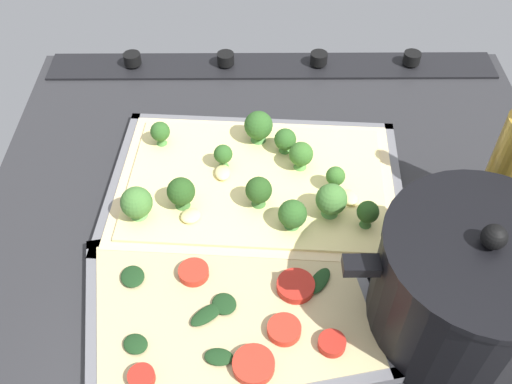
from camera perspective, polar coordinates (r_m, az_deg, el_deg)
ground_plane at (r=75.37cm, az=2.15°, el=-2.12°), size 75.98×67.96×3.00cm
stove_control_panel at (r=96.76cm, az=1.60°, el=12.55°), size 72.94×7.00×2.60cm
baking_tray_front at (r=75.72cm, az=-0.02°, el=0.35°), size 39.81×28.90×1.30cm
broccoli_pizza at (r=74.22cm, az=-0.08°, el=0.99°), size 37.26×26.34×6.00cm
baking_tray_back at (r=64.84cm, az=-2.45°, el=-11.35°), size 35.04×28.67×1.30cm
veggie_pizza_back at (r=64.03cm, az=-2.26°, el=-11.30°), size 32.24×25.87×1.90cm
cooking_pot at (r=62.30cm, az=20.44°, el=-8.74°), size 26.44×19.63×16.08cm
oil_bottle at (r=73.50cm, az=23.87°, el=2.38°), size 4.78×4.78×20.55cm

